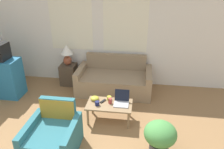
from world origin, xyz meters
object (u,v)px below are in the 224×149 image
at_px(couch, 114,80).
at_px(coffee_table, 109,106).
at_px(cup_white, 97,103).
at_px(cup_navy, 109,98).
at_px(cup_yellow, 110,101).
at_px(table_lamp, 67,53).
at_px(armchair, 54,137).
at_px(tv_remote, 103,101).
at_px(potted_plant, 160,136).
at_px(laptop, 121,101).
at_px(snack_bowl, 95,98).

distance_m(couch, coffee_table, 1.28).
relative_size(coffee_table, cup_white, 9.97).
xyz_separation_m(cup_navy, cup_yellow, (0.04, -0.12, 0.01)).
bearing_deg(coffee_table, cup_white, -161.73).
bearing_deg(table_lamp, couch, -8.33).
bearing_deg(cup_navy, armchair, -125.99).
bearing_deg(cup_yellow, couch, 93.47).
relative_size(table_lamp, cup_yellow, 5.12).
xyz_separation_m(couch, tv_remote, (-0.07, -1.21, 0.13)).
distance_m(cup_navy, potted_plant, 1.34).
bearing_deg(laptop, cup_yellow, -174.19).
height_order(table_lamp, potted_plant, table_lamp).
distance_m(table_lamp, cup_yellow, 1.99).
bearing_deg(potted_plant, snack_bowl, 144.83).
relative_size(cup_navy, cup_white, 1.00).
distance_m(coffee_table, cup_yellow, 0.11).
relative_size(couch, coffee_table, 2.04).
bearing_deg(armchair, cup_white, 55.75).
relative_size(armchair, tv_remote, 5.54).
bearing_deg(cup_yellow, potted_plant, -41.17).
xyz_separation_m(laptop, cup_yellow, (-0.22, -0.02, -0.00)).
bearing_deg(potted_plant, table_lamp, 135.24).
height_order(table_lamp, cup_navy, table_lamp).
height_order(cup_white, tv_remote, cup_white).
bearing_deg(snack_bowl, armchair, -115.47).
bearing_deg(coffee_table, tv_remote, 154.43).
xyz_separation_m(armchair, laptop, (1.04, 0.97, 0.19)).
bearing_deg(cup_white, snack_bowl, 115.77).
height_order(armchair, cup_navy, armchair).
xyz_separation_m(couch, snack_bowl, (-0.25, -1.17, 0.16)).
height_order(couch, potted_plant, couch).
distance_m(couch, armchair, 2.31).
bearing_deg(table_lamp, potted_plant, -44.76).
height_order(couch, armchair, couch).
xyz_separation_m(coffee_table, snack_bowl, (-0.32, 0.10, 0.09)).
xyz_separation_m(table_lamp, cup_white, (1.09, -1.53, -0.44)).
bearing_deg(table_lamp, cup_navy, -45.36).
bearing_deg(cup_yellow, cup_navy, 107.25).
bearing_deg(armchair, coffee_table, 48.83).
xyz_separation_m(cup_yellow, potted_plant, (0.93, -0.81, -0.08)).
bearing_deg(armchair, potted_plant, 4.56).
height_order(table_lamp, snack_bowl, table_lamp).
xyz_separation_m(coffee_table, cup_yellow, (0.01, 0.03, 0.10)).
bearing_deg(coffee_table, cup_yellow, 73.32).
xyz_separation_m(armchair, table_lamp, (-0.51, 2.38, 0.62)).
height_order(laptop, snack_bowl, laptop).
relative_size(cup_yellow, cup_white, 1.17).
distance_m(couch, cup_white, 1.37).
distance_m(armchair, potted_plant, 1.75).
bearing_deg(cup_navy, tv_remote, -143.29).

